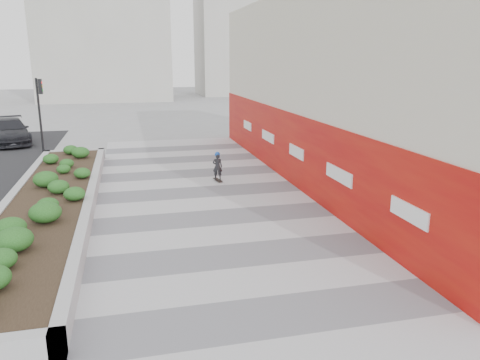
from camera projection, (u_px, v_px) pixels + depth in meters
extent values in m
plane|color=gray|center=(255.00, 285.00, 11.04)|extent=(160.00, 160.00, 0.00)
cube|color=#A8A8AD|center=(228.00, 239.00, 13.86)|extent=(8.00, 36.00, 0.01)
cube|color=beige|center=(357.00, 87.00, 20.09)|extent=(6.00, 24.00, 8.00)
cube|color=red|center=(290.00, 147.00, 20.05)|extent=(0.12, 24.00, 3.00)
cube|color=#9E9EA0|center=(75.00, 155.00, 24.64)|extent=(3.00, 0.30, 0.55)
cube|color=#9E9EA0|center=(8.00, 207.00, 16.00)|extent=(0.30, 18.00, 0.55)
cube|color=#9E9EA0|center=(90.00, 201.00, 16.62)|extent=(0.30, 18.00, 0.55)
cube|color=#2D2116|center=(50.00, 205.00, 16.32)|extent=(2.40, 17.40, 0.50)
cylinder|color=black|center=(40.00, 117.00, 25.32)|extent=(0.12, 0.12, 4.20)
cube|color=black|center=(40.00, 86.00, 24.94)|extent=(0.18, 0.28, 0.80)
cube|color=#ADAAA3|center=(103.00, 19.00, 59.13)|extent=(16.00, 12.00, 20.00)
cube|color=#ADAAA3|center=(246.00, 10.00, 67.87)|extent=(14.00, 10.00, 24.00)
cylinder|color=#595654|center=(245.00, 238.00, 13.98)|extent=(0.44, 0.44, 0.01)
cube|color=black|center=(218.00, 180.00, 20.41)|extent=(0.32, 0.74, 0.02)
imported|color=#25262A|center=(217.00, 167.00, 20.26)|extent=(0.48, 0.37, 1.16)
sphere|color=blue|center=(217.00, 154.00, 20.13)|extent=(0.23, 0.23, 0.23)
imported|color=black|center=(10.00, 131.00, 29.29)|extent=(3.47, 5.70, 1.55)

